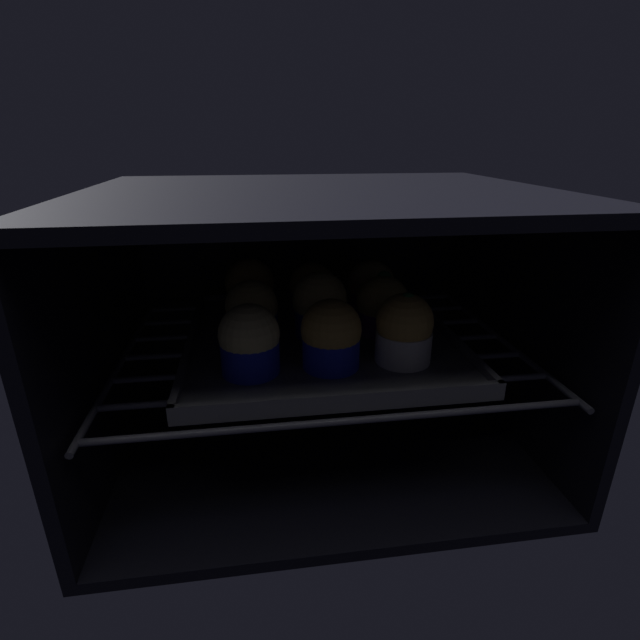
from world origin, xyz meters
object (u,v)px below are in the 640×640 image
(muffin_row1_col1, at_px, (322,306))
(muffin_row2_col2, at_px, (371,288))
(muffin_row1_col0, at_px, (252,314))
(muffin_row0_col0, at_px, (250,342))
(muffin_row1_col2, at_px, (382,307))
(muffin_row0_col1, at_px, (334,336))
(muffin_row2_col1, at_px, (313,291))
(muffin_row0_col2, at_px, (404,330))
(muffin_row2_col0, at_px, (250,289))
(baking_tray, at_px, (320,339))

(muffin_row1_col1, distance_m, muffin_row2_col2, 0.13)
(muffin_row1_col0, bearing_deg, muffin_row2_col2, 26.80)
(muffin_row0_col0, bearing_deg, muffin_row1_col2, 27.72)
(muffin_row1_col0, height_order, muffin_row1_col1, muffin_row1_col1)
(muffin_row0_col1, relative_size, muffin_row2_col1, 1.05)
(muffin_row0_col2, height_order, muffin_row1_col1, muffin_row1_col1)
(muffin_row0_col0, relative_size, muffin_row2_col2, 1.03)
(muffin_row0_col0, distance_m, muffin_row1_col1, 0.14)
(muffin_row1_col2, bearing_deg, muffin_row2_col0, 154.24)
(muffin_row0_col2, bearing_deg, muffin_row2_col1, 116.26)
(muffin_row0_col1, bearing_deg, muffin_row1_col2, 48.51)
(muffin_row0_col1, relative_size, muffin_row2_col2, 1.04)
(muffin_row0_col0, height_order, muffin_row2_col0, muffin_row2_col0)
(muffin_row2_col0, bearing_deg, muffin_row2_col2, -0.39)
(muffin_row0_col2, height_order, muffin_row1_col2, muffin_row0_col2)
(muffin_row1_col2, bearing_deg, muffin_row0_col1, -131.49)
(muffin_row2_col2, bearing_deg, muffin_row2_col1, -179.36)
(muffin_row0_col1, height_order, muffin_row2_col1, muffin_row0_col1)
(muffin_row2_col1, distance_m, muffin_row2_col2, 0.09)
(muffin_row0_col1, bearing_deg, muffin_row2_col2, 63.92)
(muffin_row1_col2, xyz_separation_m, muffin_row2_col0, (-0.19, 0.09, 0.01))
(baking_tray, xyz_separation_m, muffin_row2_col2, (0.10, 0.09, 0.04))
(muffin_row0_col0, distance_m, muffin_row1_col0, 0.09)
(muffin_row2_col1, bearing_deg, muffin_row2_col2, 0.64)
(muffin_row0_col1, bearing_deg, muffin_row2_col0, 118.01)
(muffin_row0_col0, bearing_deg, muffin_row2_col2, 44.22)
(baking_tray, bearing_deg, muffin_row2_col0, 135.82)
(muffin_row1_col0, relative_size, muffin_row1_col2, 0.99)
(muffin_row0_col2, distance_m, muffin_row1_col2, 0.10)
(baking_tray, bearing_deg, muffin_row2_col1, 89.04)
(muffin_row0_col2, bearing_deg, muffin_row2_col2, 88.96)
(muffin_row1_col2, height_order, muffin_row2_col0, muffin_row2_col0)
(baking_tray, height_order, muffin_row0_col2, muffin_row0_col2)
(muffin_row1_col0, xyz_separation_m, muffin_row1_col2, (0.18, 0.01, -0.00))
(muffin_row0_col2, relative_size, muffin_row2_col2, 1.09)
(muffin_row0_col0, bearing_deg, muffin_row2_col1, 62.03)
(muffin_row0_col1, relative_size, muffin_row1_col0, 1.00)
(baking_tray, distance_m, muffin_row2_col1, 0.10)
(muffin_row0_col1, relative_size, muffin_row0_col2, 0.95)
(muffin_row0_col0, relative_size, muffin_row1_col2, 0.97)
(muffin_row0_col0, height_order, muffin_row2_col2, muffin_row0_col0)
(baking_tray, bearing_deg, muffin_row2_col2, 44.05)
(muffin_row0_col2, height_order, muffin_row1_col0, muffin_row0_col2)
(muffin_row2_col0, xyz_separation_m, muffin_row2_col1, (0.10, -0.00, -0.01))
(muffin_row1_col0, bearing_deg, muffin_row2_col1, 44.71)
(muffin_row1_col0, height_order, muffin_row2_col0, muffin_row2_col0)
(muffin_row0_col1, relative_size, muffin_row1_col1, 0.93)
(muffin_row1_col0, distance_m, muffin_row1_col1, 0.10)
(muffin_row0_col2, xyz_separation_m, muffin_row2_col1, (-0.09, 0.18, -0.00))
(muffin_row2_col0, bearing_deg, muffin_row1_col1, -41.92)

